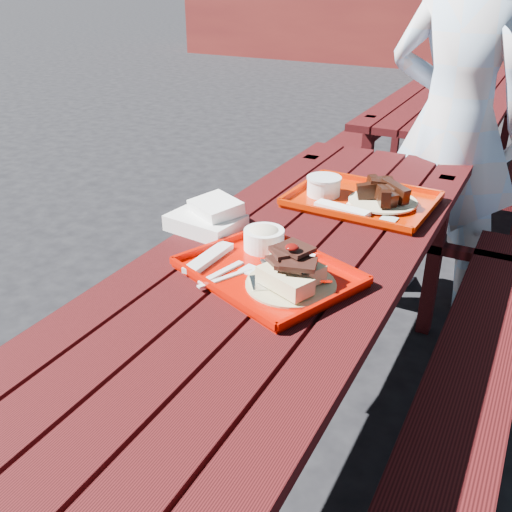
# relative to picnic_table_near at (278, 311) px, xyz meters

# --- Properties ---
(ground) EXTENTS (60.00, 60.00, 0.00)m
(ground) POSITION_rel_picnic_table_near_xyz_m (0.00, 0.00, -0.56)
(ground) COLOR black
(ground) RESTS_ON ground
(picnic_table_near) EXTENTS (1.41, 2.40, 0.75)m
(picnic_table_near) POSITION_rel_picnic_table_near_xyz_m (0.00, 0.00, 0.00)
(picnic_table_near) COLOR #410C0E
(picnic_table_near) RESTS_ON ground
(picnic_table_far) EXTENTS (1.41, 2.40, 0.75)m
(picnic_table_far) POSITION_rel_picnic_table_near_xyz_m (0.00, 2.80, 0.00)
(picnic_table_far) COLOR #410C0E
(picnic_table_far) RESTS_ON ground
(near_tray) EXTENTS (0.55, 0.50, 0.14)m
(near_tray) POSITION_rel_picnic_table_near_xyz_m (0.03, -0.10, 0.22)
(near_tray) COLOR #B70B00
(near_tray) RESTS_ON picnic_table_near
(far_tray) EXTENTS (0.52, 0.41, 0.08)m
(far_tray) POSITION_rel_picnic_table_near_xyz_m (0.07, 0.51, 0.22)
(far_tray) COLOR #B71F00
(far_tray) RESTS_ON picnic_table_near
(white_cloth) EXTENTS (0.25, 0.22, 0.09)m
(white_cloth) POSITION_rel_picnic_table_near_xyz_m (-0.29, 0.07, 0.23)
(white_cloth) COLOR white
(white_cloth) RESTS_ON picnic_table_near
(person) EXTENTS (0.69, 0.49, 1.77)m
(person) POSITION_rel_picnic_table_near_xyz_m (0.25, 1.30, 0.33)
(person) COLOR #BFDFFF
(person) RESTS_ON ground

